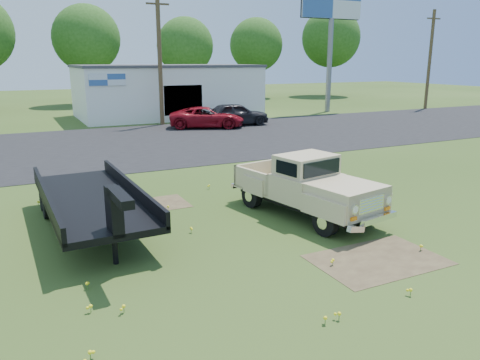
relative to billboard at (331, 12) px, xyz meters
name	(u,v)px	position (x,y,z in m)	size (l,w,h in m)	color
ground	(259,229)	(-20.00, -24.04, -8.54)	(140.00, 140.00, 0.00)	#2C4616
asphalt_lot	(130,144)	(-20.00, -9.04, -8.54)	(90.00, 14.00, 0.02)	black
dirt_patch_a	(378,260)	(-18.50, -27.04, -8.54)	(3.00, 2.00, 0.01)	#493B27
dirt_patch_b	(153,205)	(-22.00, -20.54, -8.54)	(2.20, 1.60, 0.01)	#493B27
commercial_building	(167,90)	(-14.00, 2.95, -6.44)	(14.20, 8.20, 4.15)	white
billboard	(331,12)	(0.00, 0.00, 0.00)	(6.10, 0.45, 11.05)	slate
utility_pole_mid	(160,59)	(-16.00, -2.04, -3.93)	(1.60, 0.30, 9.00)	#493922
utility_pole_east	(430,59)	(10.00, -2.04, -3.93)	(1.60, 0.30, 9.00)	#493922
treeline_d	(86,39)	(-18.00, 16.46, -1.92)	(6.72, 6.72, 10.00)	#342017
treeline_e	(185,46)	(-8.00, 14.96, -2.55)	(6.08, 6.08, 9.04)	#342017
treeline_f	(256,45)	(2.00, 17.46, -2.24)	(6.40, 6.40, 9.52)	#342017
treeline_g	(331,38)	(12.00, 15.96, -1.29)	(7.36, 7.36, 10.95)	#342017
vintage_pickup_truck	(305,185)	(-18.19, -23.55, -7.61)	(1.98, 5.09, 1.85)	#CDB589
flatbed_trailer	(91,195)	(-24.07, -21.91, -7.59)	(2.32, 6.96, 1.90)	black
red_pickup	(207,118)	(-13.73, -4.94, -7.83)	(2.33, 5.05, 1.40)	maroon
dark_sedan	(236,114)	(-11.45, -4.74, -7.74)	(1.88, 4.67, 1.59)	black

